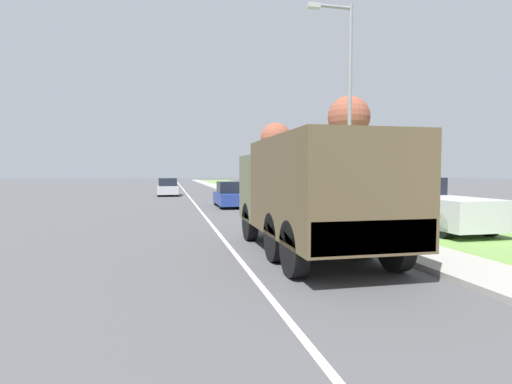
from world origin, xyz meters
name	(u,v)px	position (x,y,z in m)	size (l,w,h in m)	color
ground_plane	(187,194)	(0.00, 40.00, 0.00)	(180.00, 180.00, 0.00)	#4C4C4F
lane_centre_stripe	(187,194)	(0.00, 40.00, 0.00)	(0.12, 120.00, 0.00)	silver
sidewalk_right	(235,193)	(4.50, 40.00, 0.06)	(1.80, 120.00, 0.12)	#9E9B93
grass_strip_right	(280,193)	(8.90, 40.00, 0.01)	(7.00, 120.00, 0.02)	#6B9347
military_truck	(312,190)	(1.89, 12.37, 1.63)	(2.53, 6.58, 2.88)	#606647
car_nearest_ahead	(232,195)	(2.05, 26.31, 0.68)	(1.87, 4.08, 1.50)	navy
car_second_ahead	(168,188)	(-1.71, 38.32, 0.68)	(1.73, 3.92, 1.52)	#B7BABF
pickup_truck	(428,205)	(7.56, 15.65, 0.88)	(1.94, 5.03, 1.85)	silver
lamp_post	(345,97)	(4.56, 16.29, 4.76)	(1.69, 0.24, 7.91)	gray
tree_mid_right	(349,118)	(9.61, 26.61, 5.49)	(2.68, 2.68, 6.88)	brown
tree_far_right	(276,139)	(8.62, 40.61, 5.28)	(3.01, 3.01, 6.83)	brown
utility_box	(419,225)	(6.20, 14.20, 0.37)	(0.55, 0.45, 0.70)	#3D7042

